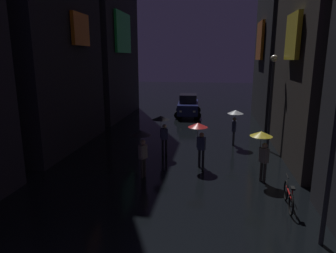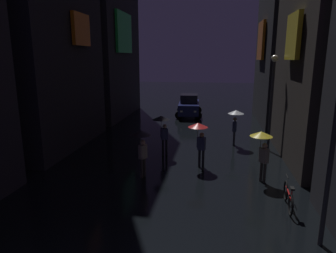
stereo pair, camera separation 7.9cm
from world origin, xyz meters
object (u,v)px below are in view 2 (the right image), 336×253
object	(u,v)px
pedestrian_midstreet_centre_clear	(235,118)
streetlamp_right_far	(272,92)
pedestrian_far_right_red	(199,133)
bicycle_parked_at_storefront	(288,197)
pedestrian_midstreet_left_black	(141,140)
pedestrian_foreground_left_black	(162,124)
pedestrian_foreground_right_yellow	(262,143)
car_distant	(189,106)

from	to	relation	value
pedestrian_midstreet_centre_clear	streetlamp_right_far	xyz separation A→B (m)	(1.79, -0.61, 1.59)
pedestrian_far_right_red	bicycle_parked_at_storefront	bearing A→B (deg)	-46.44
pedestrian_midstreet_left_black	bicycle_parked_at_storefront	distance (m)	5.94
pedestrian_far_right_red	streetlamp_right_far	world-z (taller)	streetlamp_right_far
pedestrian_foreground_left_black	pedestrian_far_right_red	world-z (taller)	same
pedestrian_midstreet_centre_clear	pedestrian_foreground_left_black	size ratio (longest dim) A/B	1.00
bicycle_parked_at_storefront	streetlamp_right_far	size ratio (longest dim) A/B	0.35
pedestrian_foreground_right_yellow	pedestrian_far_right_red	distance (m)	2.90
pedestrian_foreground_left_black	car_distant	xyz separation A→B (m)	(0.42, 11.04, -0.74)
pedestrian_foreground_right_yellow	pedestrian_far_right_red	size ratio (longest dim) A/B	1.00
pedestrian_midstreet_left_black	pedestrian_far_right_red	world-z (taller)	same
pedestrian_midstreet_left_black	pedestrian_far_right_red	bearing A→B (deg)	36.89
pedestrian_midstreet_left_black	car_distant	bearing A→B (deg)	86.98
pedestrian_midstreet_left_black	pedestrian_foreground_left_black	distance (m)	3.17
pedestrian_midstreet_centre_clear	pedestrian_foreground_left_black	bearing A→B (deg)	-148.41
bicycle_parked_at_storefront	pedestrian_midstreet_left_black	bearing A→B (deg)	163.00
car_distant	pedestrian_midstreet_left_black	bearing A→B (deg)	-93.02
streetlamp_right_far	pedestrian_far_right_red	bearing A→B (deg)	-138.92
pedestrian_foreground_right_yellow	car_distant	xyz separation A→B (m)	(-4.15, 13.74, -0.74)
pedestrian_foreground_right_yellow	pedestrian_far_right_red	xyz separation A→B (m)	(-2.61, 1.27, 0.00)
bicycle_parked_at_storefront	car_distant	distance (m)	16.61
pedestrian_midstreet_centre_clear	bicycle_parked_at_storefront	size ratio (longest dim) A/B	1.17
bicycle_parked_at_storefront	car_distant	bearing A→B (deg)	106.78
bicycle_parked_at_storefront	pedestrian_foreground_left_black	bearing A→B (deg)	137.08
pedestrian_foreground_right_yellow	bicycle_parked_at_storefront	size ratio (longest dim) A/B	1.17
pedestrian_foreground_right_yellow	bicycle_parked_at_storefront	bearing A→B (deg)	-73.35
bicycle_parked_at_storefront	car_distant	world-z (taller)	car_distant
pedestrian_far_right_red	bicycle_parked_at_storefront	distance (m)	4.89
pedestrian_foreground_left_black	pedestrian_far_right_red	distance (m)	2.44
pedestrian_foreground_right_yellow	streetlamp_right_far	xyz separation A→B (m)	(1.04, 4.45, 1.59)
pedestrian_midstreet_left_black	streetlamp_right_far	bearing A→B (deg)	39.52
pedestrian_foreground_right_yellow	car_distant	distance (m)	14.38
bicycle_parked_at_storefront	streetlamp_right_far	xyz separation A→B (m)	(0.40, 6.60, 2.87)
pedestrian_foreground_left_black	car_distant	distance (m)	11.08
pedestrian_midstreet_centre_clear	bicycle_parked_at_storefront	distance (m)	7.45
pedestrian_foreground_left_black	pedestrian_midstreet_left_black	bearing A→B (deg)	-95.89
pedestrian_midstreet_left_black	pedestrian_far_right_red	distance (m)	2.87
car_distant	bicycle_parked_at_storefront	bearing A→B (deg)	-73.22
bicycle_parked_at_storefront	streetlamp_right_far	world-z (taller)	streetlamp_right_far
pedestrian_midstreet_centre_clear	pedestrian_foreground_right_yellow	distance (m)	5.11
car_distant	pedestrian_far_right_red	bearing A→B (deg)	-82.95
pedestrian_far_right_red	pedestrian_midstreet_centre_clear	bearing A→B (deg)	63.83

